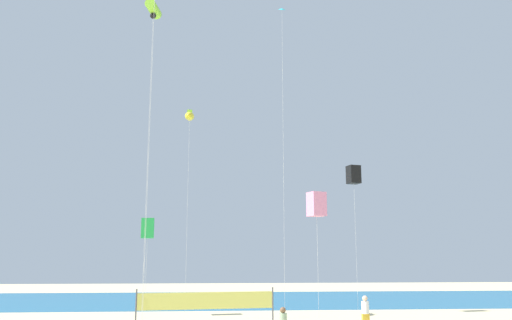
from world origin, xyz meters
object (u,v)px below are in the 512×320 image
beachgoer_white_shirt (365,311)px  kite_pink_box (317,204)px  kite_yellow_inflatable (190,117)px  kite_lime_tube (153,11)px  kite_black_box (353,175)px  kite_green_box (148,228)px  volleyball_net (206,303)px  kite_cyan_diamond (282,34)px

beachgoer_white_shirt → kite_pink_box: size_ratio=0.25×
kite_yellow_inflatable → kite_lime_tube: bearing=-96.0°
kite_pink_box → kite_black_box: 11.96m
beachgoer_white_shirt → kite_lime_tube: kite_lime_tube is taller
kite_pink_box → kite_green_box: kite_pink_box is taller
beachgoer_white_shirt → volleyball_net: bearing=72.3°
kite_lime_tube → kite_cyan_diamond: kite_cyan_diamond is taller
beachgoer_white_shirt → kite_lime_tube: 20.12m
kite_yellow_inflatable → kite_pink_box: bearing=-48.2°
kite_lime_tube → kite_pink_box: bearing=21.6°
kite_black_box → kite_yellow_inflatable: size_ratio=0.76×
kite_lime_tube → kite_cyan_diamond: size_ratio=0.80×
volleyball_net → kite_black_box: (10.62, 8.30, 8.42)m
kite_black_box → kite_green_box: bearing=-179.0°
volleyball_net → kite_green_box: size_ratio=1.11×
kite_black_box → kite_cyan_diamond: (-6.01, -5.90, 8.32)m
kite_black_box → kite_yellow_inflatable: kite_yellow_inflatable is taller
kite_pink_box → kite_green_box: size_ratio=1.11×
kite_lime_tube → kite_cyan_diamond: (7.30, 7.89, 2.52)m
kite_pink_box → kite_green_box: (-10.13, 10.19, -0.79)m
volleyball_net → kite_yellow_inflatable: kite_yellow_inflatable is taller
volleyball_net → kite_black_box: kite_black_box is taller
kite_pink_box → kite_black_box: kite_black_box is taller
kite_black_box → kite_pink_box: bearing=-114.9°
kite_lime_tube → kite_green_box: bearing=97.0°
beachgoer_white_shirt → kite_cyan_diamond: kite_cyan_diamond is taller
kite_pink_box → kite_green_box: 14.39m
kite_pink_box → kite_black_box: bearing=65.1°
kite_lime_tube → kite_yellow_inflatable: (1.20, 11.45, -2.19)m
kite_pink_box → kite_lime_tube: size_ratio=0.46×
beachgoer_white_shirt → kite_pink_box: 7.50m
kite_cyan_diamond → kite_yellow_inflatable: bearing=149.7°
beachgoer_white_shirt → kite_black_box: bearing=-36.9°
kite_cyan_diamond → kite_yellow_inflatable: 8.49m
kite_black_box → kite_cyan_diamond: bearing=-135.5°
volleyball_net → kite_green_box: 10.15m
kite_lime_tube → kite_black_box: size_ratio=1.51×
beachgoer_white_shirt → kite_yellow_inflatable: size_ratio=0.13×
beachgoer_white_shirt → kite_cyan_diamond: size_ratio=0.09×
kite_black_box → kite_cyan_diamond: size_ratio=0.53×
volleyball_net → kite_yellow_inflatable: bearing=104.0°
beachgoer_white_shirt → kite_green_box: kite_green_box is taller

